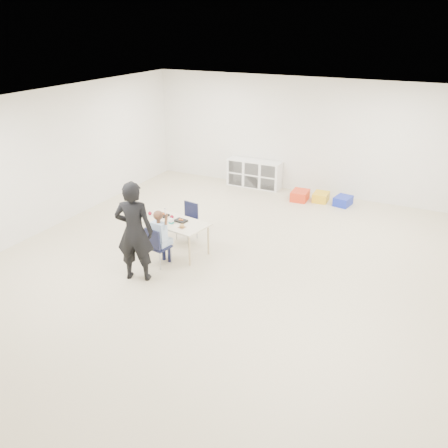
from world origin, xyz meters
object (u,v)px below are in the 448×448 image
at_px(table, 174,236).
at_px(cubby_shelf, 254,174).
at_px(child, 158,235).
at_px(chair_near, 159,246).
at_px(adult, 134,232).

relative_size(table, cubby_shelf, 1.02).
bearing_deg(cubby_shelf, child, -87.97).
bearing_deg(child, table, 105.20).
xyz_separation_m(chair_near, adult, (-0.07, -0.57, 0.49)).
distance_m(child, cubby_shelf, 4.70).
xyz_separation_m(chair_near, child, (0.00, 0.00, 0.21)).
relative_size(table, chair_near, 1.94).
distance_m(table, child, 0.63).
height_order(chair_near, child, child).
distance_m(table, cubby_shelf, 4.12).
distance_m(chair_near, adult, 0.76).
bearing_deg(table, cubby_shelf, 101.15).
bearing_deg(chair_near, child, 0.00).
bearing_deg(adult, chair_near, -116.01).
distance_m(table, chair_near, 0.58).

